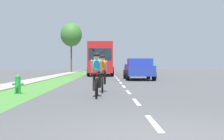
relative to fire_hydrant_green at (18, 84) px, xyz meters
name	(u,v)px	position (x,y,z in m)	size (l,w,h in m)	color
ground_plane	(118,79)	(4.45, 12.43, -0.37)	(120.00, 120.00, 0.00)	#4C4C4F
grass_verge	(62,79)	(0.00, 12.43, -0.37)	(2.08, 70.00, 0.01)	#478438
sidewalk_concrete	(40,79)	(-1.81, 12.43, -0.37)	(1.54, 70.00, 0.10)	#9E998E
lane_markings_center	(116,77)	(4.45, 16.43, -0.37)	(0.12, 54.30, 0.01)	white
fire_hydrant_green	(18,84)	(0.00, 0.00, 0.00)	(0.44, 0.38, 0.76)	#1E8C33
cyclist_lead	(97,74)	(3.18, -1.38, 0.44)	(0.42, 1.72, 1.58)	black
cyclist_trailing	(102,73)	(3.36, 0.72, 0.44)	(0.42, 1.72, 1.58)	black
pickup_blue	(139,69)	(6.08, 11.86, 0.46)	(2.22, 5.10, 1.64)	#23389E
bus_red	(101,58)	(2.92, 23.35, 1.61)	(2.78, 11.60, 3.48)	red
street_tree_far	(71,35)	(-2.15, 37.88, 5.68)	(3.45, 3.45, 7.97)	brown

